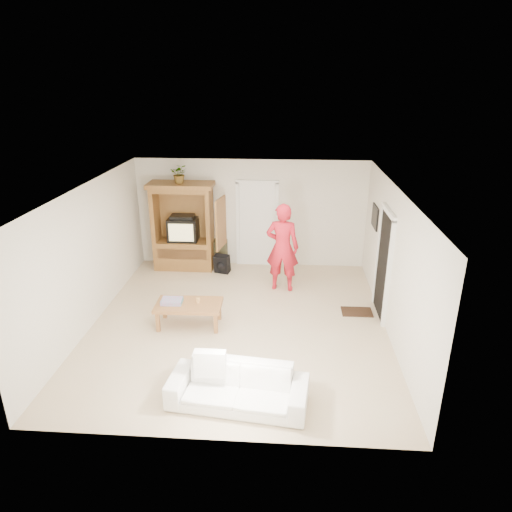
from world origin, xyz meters
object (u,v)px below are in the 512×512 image
at_px(man, 282,247).
at_px(armoire, 184,232).
at_px(sofa, 238,387).
at_px(coffee_table, 189,306).

bearing_deg(man, armoire, -17.48).
distance_m(sofa, coffee_table, 2.44).
height_order(man, sofa, man).
distance_m(armoire, coffee_table, 2.91).
bearing_deg(sofa, armoire, 116.87).
bearing_deg(man, coffee_table, 52.20).
bearing_deg(armoire, sofa, -69.92).
distance_m(man, sofa, 3.97).
xyz_separation_m(armoire, coffee_table, (0.66, -2.79, -0.51)).
bearing_deg(armoire, man, -24.35).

